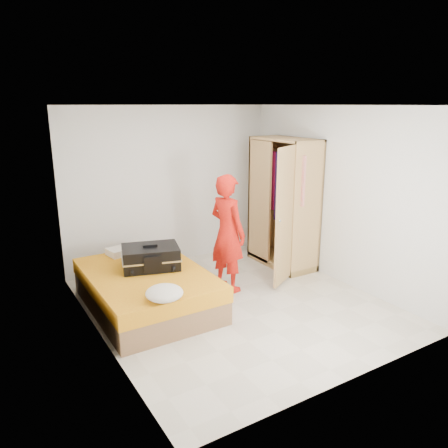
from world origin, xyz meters
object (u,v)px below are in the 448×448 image
wardrobe (283,207)px  suitcase (151,257)px  person (228,233)px  round_cushion (164,293)px  bed (147,289)px

wardrobe → suitcase: wardrobe is taller
person → suitcase: person is taller
person → round_cushion: bearing=109.3°
bed → suitcase: size_ratio=2.31×
bed → round_cushion: 0.97m
wardrobe → bed: bearing=-173.1°
round_cushion → suitcase: bearing=76.0°
person → round_cushion: size_ratio=4.00×
wardrobe → person: (-1.27, -0.33, -0.15)m
bed → wardrobe: wardrobe is taller
suitcase → bed: bearing=-119.6°
wardrobe → round_cushion: (-2.64, -1.20, -0.42)m
wardrobe → suitcase: (-2.39, -0.19, -0.35)m
suitcase → round_cushion: 1.04m
person → round_cushion: (-1.37, -0.87, -0.27)m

